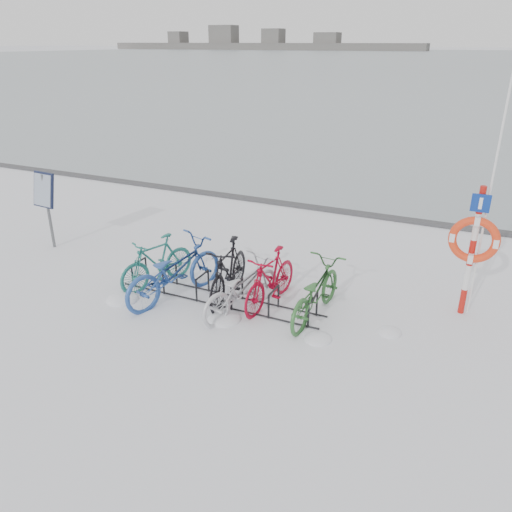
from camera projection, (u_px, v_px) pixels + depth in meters
name	position (u px, v px, depth m)	size (l,w,h in m)	color
ground	(220.00, 300.00, 9.22)	(900.00, 900.00, 0.00)	white
ice_sheet	(489.00, 58.00, 138.24)	(400.00, 298.00, 0.02)	#929EA5
quay_edge	(320.00, 208.00, 14.11)	(400.00, 0.25, 0.10)	#3F3F42
bike_rack	(220.00, 291.00, 9.15)	(4.00, 0.48, 0.46)	black
info_board	(45.00, 194.00, 11.09)	(0.61, 0.27, 1.77)	#595B5E
lifebuoy_station	(474.00, 240.00, 8.20)	(0.80, 0.23, 4.17)	#B3150E
shoreline	(253.00, 44.00, 271.80)	(180.00, 12.00, 9.50)	#4E4E4E
bike_0	(157.00, 260.00, 9.65)	(0.48, 1.69, 1.01)	#1F6B63
bike_1	(174.00, 269.00, 9.12)	(0.76, 2.19, 1.15)	#274B96
bike_2	(228.00, 269.00, 9.15)	(0.52, 1.86, 1.12)	black
bike_3	(241.00, 286.00, 8.66)	(0.65, 1.87, 0.98)	#B3B4BB
bike_4	(270.00, 277.00, 8.91)	(0.49, 1.75, 1.05)	#A30620
bike_5	(315.00, 290.00, 8.51)	(0.67, 1.91, 1.00)	#2D632D
snow_drifts	(208.00, 308.00, 8.96)	(5.78, 1.90, 0.21)	white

